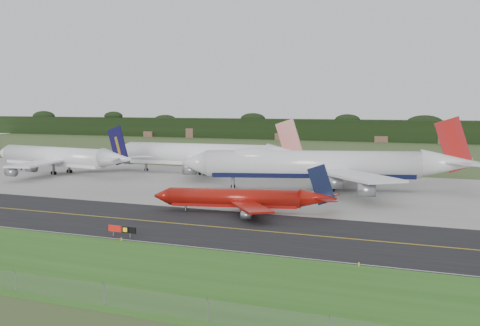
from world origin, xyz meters
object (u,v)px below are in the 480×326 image
Objects in this scene: jet_navy_gold at (61,157)px; jet_red_737 at (245,199)px; jet_ba_747 at (323,165)px; taxiway_sign at (122,229)px; jet_star_tail at (206,155)px.

jet_red_737 is at bearing -27.52° from jet_navy_gold.
jet_navy_gold is at bearing 178.00° from jet_ba_747.
jet_navy_gold is at bearing 152.48° from jet_red_737.
jet_red_737 is 90.44m from jet_navy_gold.
jet_navy_gold is (-82.90, 2.90, -1.22)m from jet_ba_747.
taxiway_sign is at bearing -103.04° from jet_red_737.
jet_red_737 is 30.71m from taxiway_sign.
jet_ba_747 is 1.98× the size of jet_red_737.
jet_red_737 is at bearing 76.96° from taxiway_sign.
jet_ba_747 is 82.96m from jet_navy_gold.
jet_ba_747 is at bearing -25.74° from jet_star_tail.
taxiway_sign is (-9.64, -68.76, -4.86)m from jet_ba_747.
jet_star_tail reaches higher than jet_navy_gold.
jet_star_tail is (39.56, 18.00, 0.70)m from jet_navy_gold.
jet_red_737 is 0.55× the size of jet_star_tail.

